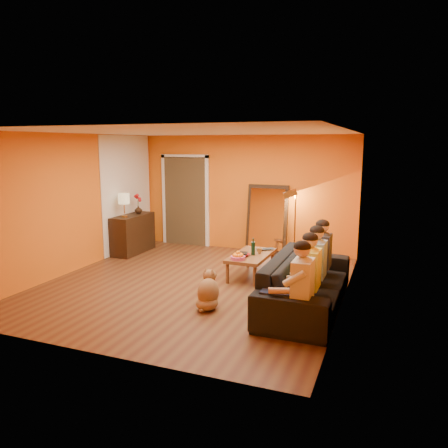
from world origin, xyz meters
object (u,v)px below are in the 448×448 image
at_px(coffee_table, 251,265).
at_px(floor_lamp, 295,225).
at_px(mirror_frame, 267,219).
at_px(person_mid_left, 310,276).
at_px(person_mid_right, 317,266).
at_px(person_far_right, 323,257).
at_px(sideboard, 133,234).
at_px(person_far_left, 302,288).
at_px(table_lamp, 124,205).
at_px(wine_bottle, 253,247).
at_px(laptop, 266,250).
at_px(dog, 208,290).
at_px(tumbler, 259,251).
at_px(vase, 138,210).
at_px(sofa, 306,282).

bearing_deg(coffee_table, floor_lamp, 74.49).
bearing_deg(mirror_frame, person_mid_left, -65.28).
xyz_separation_m(floor_lamp, person_mid_right, (0.89, -2.60, -0.11)).
bearing_deg(floor_lamp, person_far_right, -82.02).
relative_size(sideboard, person_far_left, 0.97).
xyz_separation_m(table_lamp, wine_bottle, (3.07, -0.52, -0.53)).
xyz_separation_m(mirror_frame, person_far_right, (1.58, -2.33, -0.15)).
height_order(floor_lamp, laptop, floor_lamp).
relative_size(table_lamp, person_mid_right, 0.42).
bearing_deg(dog, tumbler, 76.22).
relative_size(table_lamp, vase, 2.88).
xyz_separation_m(person_far_right, tumbler, (-1.23, 0.61, -0.14)).
bearing_deg(person_far_left, sideboard, 146.41).
relative_size(tumbler, vase, 0.60).
xyz_separation_m(dog, person_far_left, (1.45, -0.37, 0.31)).
relative_size(floor_lamp, person_far_left, 1.18).
distance_m(coffee_table, laptop, 0.45).
xyz_separation_m(floor_lamp, vase, (-3.48, -0.55, 0.22)).
bearing_deg(mirror_frame, dog, -88.00).
bearing_deg(vase, table_lamp, -90.00).
distance_m(person_mid_left, person_mid_right, 0.55).
relative_size(sofa, person_far_right, 2.11).
distance_m(person_far_right, laptop, 1.45).
bearing_deg(laptop, wine_bottle, -143.08).
bearing_deg(tumbler, person_mid_left, -54.10).
bearing_deg(floor_lamp, table_lamp, -177.97).
distance_m(dog, person_far_right, 1.96).
bearing_deg(tumbler, laptop, 75.38).
distance_m(person_far_left, person_mid_right, 1.10).
height_order(sideboard, coffee_table, sideboard).
height_order(dog, person_mid_right, person_mid_right).
xyz_separation_m(coffee_table, tumbler, (0.12, 0.12, 0.26)).
xyz_separation_m(sideboard, wine_bottle, (3.07, -0.82, 0.15)).
relative_size(mirror_frame, vase, 8.59).
xyz_separation_m(sideboard, tumbler, (3.14, -0.65, 0.04)).
distance_m(sideboard, vase, 0.57).
distance_m(floor_lamp, laptop, 1.28).
distance_m(sofa, person_far_right, 0.70).
relative_size(coffee_table, person_mid_right, 1.00).
height_order(floor_lamp, person_mid_left, floor_lamp).
bearing_deg(person_mid_left, coffee_table, 130.51).
bearing_deg(person_far_right, person_mid_left, -90.00).
xyz_separation_m(person_mid_right, person_far_right, (0.00, 0.55, 0.00)).
bearing_deg(mirror_frame, table_lamp, -153.68).
height_order(coffee_table, dog, dog).
bearing_deg(person_far_right, person_far_left, -90.00).
relative_size(sideboard, dog, 1.99).
bearing_deg(person_mid_right, laptop, 130.29).
distance_m(table_lamp, floor_lamp, 3.67).
xyz_separation_m(sideboard, laptop, (3.20, -0.42, 0.01)).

